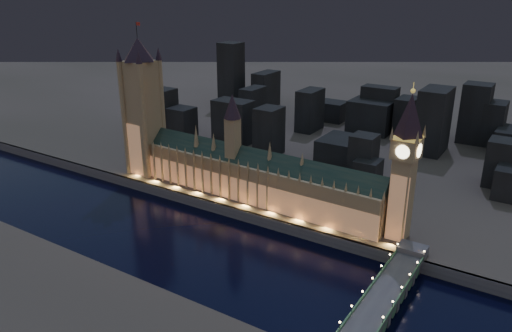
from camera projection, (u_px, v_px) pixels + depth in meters
The scene contains 8 objects.
ground_plane at pixel (205, 243), 328.76m from camera, with size 2000.00×2000.00×0.00m, color black.
north_bank at pixel (421, 94), 738.29m from camera, with size 2000.00×960.00×8.00m, color #3B3530.
embankment_wall at pixel (240, 214), 359.76m from camera, with size 2000.00×2.50×8.00m, color #48424F.
palace_of_westminster at pixel (254, 177), 368.69m from camera, with size 202.00×27.18×78.00m.
victoria_tower at pixel (142, 101), 408.50m from camera, with size 31.68×31.68×124.38m.
elizabeth_tower at pixel (406, 155), 301.17m from camera, with size 18.00×18.00×99.81m.
westminster_bridge at pixel (385, 298), 262.28m from camera, with size 16.66×113.00×15.90m.
city_backdrop at pixel (380, 121), 498.29m from camera, with size 483.27×215.63×80.56m.
Camera 1 is at (184.09, -226.64, 162.98)m, focal length 35.00 mm.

